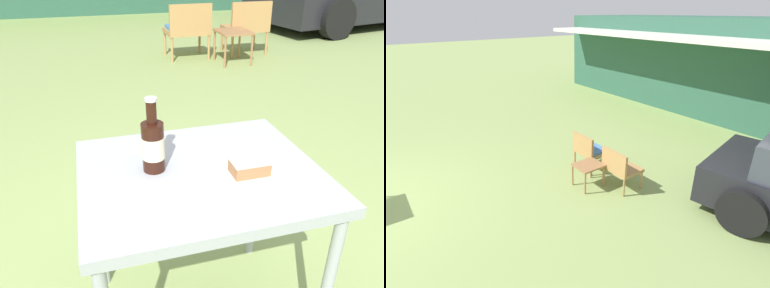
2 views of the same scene
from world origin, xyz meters
TOP-DOWN VIEW (x-y plane):
  - cabin_building at (-0.19, 10.35)m, footprint 10.71×4.61m
  - wicker_chair_cushioned at (1.11, 4.21)m, footprint 0.60×0.50m
  - wicker_chair_plain at (2.01, 4.19)m, footprint 0.60×0.50m
  - garden_side_table at (1.64, 3.78)m, footprint 0.43×0.48m

SIDE VIEW (x-z plane):
  - garden_side_table at x=1.64m, z-range 0.16..0.61m
  - wicker_chair_cushioned at x=1.11m, z-range 0.05..0.82m
  - wicker_chair_plain at x=2.01m, z-range 0.05..0.82m
  - cabin_building at x=-0.19m, z-range 0.01..2.83m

